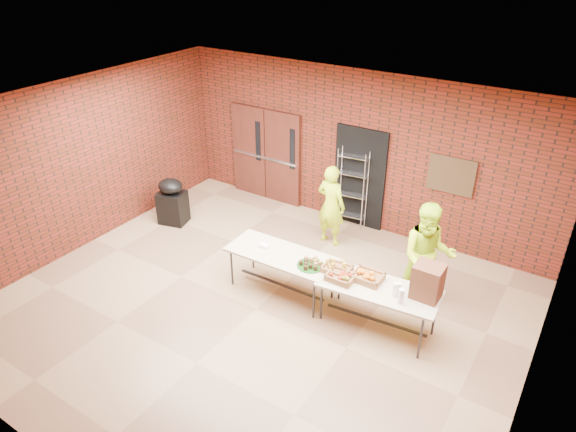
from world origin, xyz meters
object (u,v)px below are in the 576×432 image
(wire_rack, at_px, (352,189))
(table_right, at_px, (379,291))
(coffee_dispenser, at_px, (428,281))
(volunteer_woman, at_px, (331,205))
(covered_grill, at_px, (172,201))
(table_left, at_px, (281,257))
(volunteer_man, at_px, (427,256))

(wire_rack, xyz_separation_m, table_right, (1.79, -2.64, -0.16))
(coffee_dispenser, height_order, volunteer_woman, volunteer_woman)
(wire_rack, height_order, covered_grill, wire_rack)
(wire_rack, height_order, table_left, wire_rack)
(table_right, bearing_deg, wire_rack, 118.72)
(volunteer_man, bearing_deg, coffee_dispenser, -95.01)
(covered_grill, distance_m, volunteer_man, 5.37)
(volunteer_man, bearing_deg, table_right, -135.26)
(wire_rack, distance_m, table_left, 2.69)
(wire_rack, relative_size, coffee_dispenser, 3.14)
(covered_grill, height_order, volunteer_woman, volunteer_woman)
(table_left, xyz_separation_m, coffee_dispenser, (2.39, 0.21, 0.32))
(coffee_dispenser, xyz_separation_m, covered_grill, (-5.62, 0.56, -0.51))
(coffee_dispenser, distance_m, volunteer_man, 0.85)
(coffee_dispenser, relative_size, volunteer_man, 0.30)
(table_right, xyz_separation_m, volunteer_man, (0.38, 0.97, 0.22))
(covered_grill, bearing_deg, coffee_dispenser, -20.23)
(covered_grill, bearing_deg, volunteer_woman, 4.33)
(table_left, distance_m, volunteer_man, 2.35)
(covered_grill, height_order, volunteer_man, volunteer_man)
(coffee_dispenser, bearing_deg, covered_grill, 174.35)
(table_left, xyz_separation_m, volunteer_man, (2.11, 1.01, 0.21))
(table_right, distance_m, covered_grill, 5.02)
(table_left, bearing_deg, volunteer_woman, 91.10)
(table_right, bearing_deg, volunteer_man, 63.36)
(covered_grill, bearing_deg, wire_rack, 16.52)
(table_left, bearing_deg, volunteer_man, 24.28)
(table_right, xyz_separation_m, coffee_dispenser, (0.65, 0.17, 0.33))
(volunteer_man, bearing_deg, covered_grill, 158.60)
(table_right, height_order, volunteer_woman, volunteer_woman)
(table_left, distance_m, volunteer_woman, 1.85)
(volunteer_woman, bearing_deg, covered_grill, 23.87)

